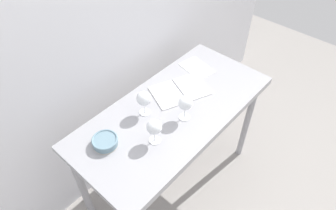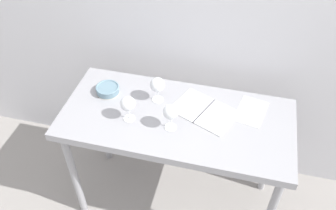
{
  "view_description": "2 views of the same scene",
  "coord_description": "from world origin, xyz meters",
  "px_view_note": "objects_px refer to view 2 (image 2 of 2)",
  "views": [
    {
      "loc": [
        -1.03,
        -0.87,
        2.29
      ],
      "look_at": [
        -0.06,
        -0.0,
        0.97
      ],
      "focal_mm": 32.14,
      "sensor_mm": 36.0,
      "label": 1
    },
    {
      "loc": [
        0.31,
        -1.48,
        2.4
      ],
      "look_at": [
        -0.06,
        0.02,
        0.96
      ],
      "focal_mm": 37.86,
      "sensor_mm": 36.0,
      "label": 2
    }
  ],
  "objects_px": {
    "tasting_bowl": "(108,89)",
    "tasting_sheet_upper": "(251,111)",
    "wine_glass_near_center": "(171,113)",
    "wine_glass_near_left": "(128,104)",
    "open_notebook": "(204,111)",
    "wine_glass_far_left": "(157,85)"
  },
  "relations": [
    {
      "from": "wine_glass_near_center",
      "to": "tasting_bowl",
      "type": "distance_m",
      "value": 0.52
    },
    {
      "from": "wine_glass_far_left",
      "to": "open_notebook",
      "type": "xyz_separation_m",
      "value": [
        0.3,
        -0.04,
        -0.11
      ]
    },
    {
      "from": "wine_glass_near_left",
      "to": "wine_glass_far_left",
      "type": "bearing_deg",
      "value": 59.03
    },
    {
      "from": "wine_glass_near_center",
      "to": "tasting_bowl",
      "type": "relative_size",
      "value": 1.14
    },
    {
      "from": "open_notebook",
      "to": "tasting_bowl",
      "type": "bearing_deg",
      "value": -159.48
    },
    {
      "from": "wine_glass_far_left",
      "to": "tasting_bowl",
      "type": "bearing_deg",
      "value": -178.29
    },
    {
      "from": "tasting_sheet_upper",
      "to": "wine_glass_near_center",
      "type": "bearing_deg",
      "value": -139.25
    },
    {
      "from": "wine_glass_near_center",
      "to": "open_notebook",
      "type": "bearing_deg",
      "value": 46.93
    },
    {
      "from": "tasting_sheet_upper",
      "to": "open_notebook",
      "type": "bearing_deg",
      "value": -154.38
    },
    {
      "from": "open_notebook",
      "to": "tasting_sheet_upper",
      "type": "bearing_deg",
      "value": 36.82
    },
    {
      "from": "wine_glass_near_left",
      "to": "wine_glass_near_center",
      "type": "height_order",
      "value": "wine_glass_near_center"
    },
    {
      "from": "tasting_bowl",
      "to": "tasting_sheet_upper",
      "type": "bearing_deg",
      "value": 2.78
    },
    {
      "from": "wine_glass_near_left",
      "to": "wine_glass_far_left",
      "type": "xyz_separation_m",
      "value": [
        0.12,
        0.2,
        0.0
      ]
    },
    {
      "from": "tasting_sheet_upper",
      "to": "tasting_bowl",
      "type": "xyz_separation_m",
      "value": [
        -0.91,
        -0.04,
        0.03
      ]
    },
    {
      "from": "wine_glass_near_left",
      "to": "open_notebook",
      "type": "relative_size",
      "value": 0.38
    },
    {
      "from": "tasting_sheet_upper",
      "to": "tasting_bowl",
      "type": "distance_m",
      "value": 0.91
    },
    {
      "from": "wine_glass_near_left",
      "to": "open_notebook",
      "type": "bearing_deg",
      "value": 21.55
    },
    {
      "from": "open_notebook",
      "to": "wine_glass_near_left",
      "type": "bearing_deg",
      "value": -135.66
    },
    {
      "from": "wine_glass_far_left",
      "to": "tasting_sheet_upper",
      "type": "relative_size",
      "value": 0.71
    },
    {
      "from": "wine_glass_far_left",
      "to": "tasting_bowl",
      "type": "xyz_separation_m",
      "value": [
        -0.33,
        -0.01,
        -0.09
      ]
    },
    {
      "from": "wine_glass_near_left",
      "to": "wine_glass_near_center",
      "type": "relative_size",
      "value": 0.96
    },
    {
      "from": "wine_glass_near_left",
      "to": "tasting_sheet_upper",
      "type": "relative_size",
      "value": 0.69
    }
  ]
}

